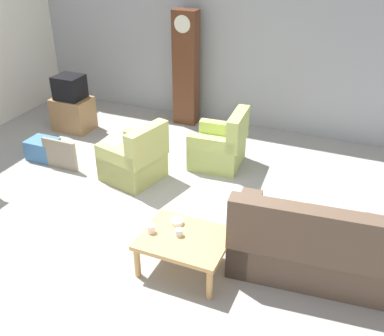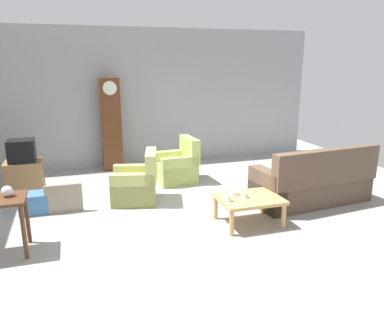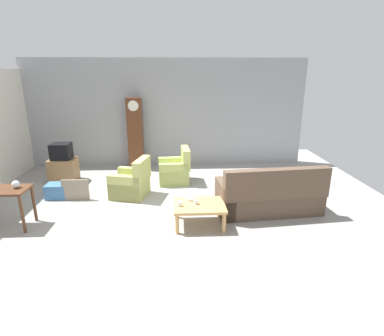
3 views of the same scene
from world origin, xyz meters
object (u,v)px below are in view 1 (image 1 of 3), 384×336
Objects in this scene: tv_stand_cabinet at (73,114)px; bowl_white_stacked at (177,222)px; tv_crt at (69,87)px; storage_box_blue at (43,149)px; cup_white_porcelain at (151,229)px; coffee_table_wood at (184,241)px; armchair_olive_near at (135,161)px; armchair_olive_far at (220,147)px; couch_floral at (329,251)px; cup_blue_rimmed at (179,232)px; grandfather_clock at (186,69)px; framed_picture_leaning at (60,154)px.

tv_stand_cabinet reaches higher than bowl_white_stacked.
tv_crt reaches higher than storage_box_blue.
coffee_table_wood is at bearing 10.21° from cup_white_porcelain.
cup_white_porcelain is (-0.37, -0.07, 0.11)m from coffee_table_wood.
armchair_olive_near is at bearing 134.48° from coffee_table_wood.
couch_floral is at bearing -45.13° from armchair_olive_far.
bowl_white_stacked is (-0.18, 0.19, 0.09)m from coffee_table_wood.
couch_floral is 3.14m from armchair_olive_near.
tv_crt reaches higher than cup_white_porcelain.
cup_blue_rimmed is at bearing -46.76° from armchair_olive_near.
storage_box_blue is (-4.69, 1.02, -0.19)m from couch_floral.
tv_crt is (0.00, 0.00, 0.51)m from tv_stand_cabinet.
cup_blue_rimmed is (-1.55, -0.47, 0.12)m from couch_floral.
coffee_table_wood is 0.12m from cup_blue_rimmed.
tv_crt is 5.40× the size of cup_blue_rimmed.
tv_stand_cabinet is 1.20m from storage_box_blue.
tv_crt is at bearing 142.78° from bowl_white_stacked.
armchair_olive_near is at bearing 133.24° from cup_blue_rimmed.
grandfather_clock is 3.93m from bowl_white_stacked.
grandfather_clock reaches higher than couch_floral.
coffee_table_wood is 4.19m from grandfather_clock.
armchair_olive_near reaches higher than framed_picture_leaning.
tv_crt reaches higher than armchair_olive_near.
coffee_table_wood is 2.00× the size of tv_crt.
tv_stand_cabinet reaches higher than coffee_table_wood.
bowl_white_stacked is (3.03, -1.31, 0.29)m from storage_box_blue.
cup_white_porcelain is (2.83, -1.57, 0.31)m from storage_box_blue.
cup_white_porcelain is at bearing -41.71° from tv_crt.
coffee_table_wood is 3.55m from storage_box_blue.
storage_box_blue is at bearing -161.27° from armchair_olive_far.
tv_crt is at bearing 101.44° from storage_box_blue.
grandfather_clock is 4.38× the size of tv_crt.
tv_stand_cabinet is at bearing 141.72° from cup_blue_rimmed.
cup_white_porcelain reaches higher than framed_picture_leaning.
tv_crt is at bearing 0.00° from tv_stand_cabinet.
framed_picture_leaning is at bearing -154.16° from armchair_olive_far.
coffee_table_wood is 1.60× the size of framed_picture_leaning.
tv_stand_cabinet reaches higher than storage_box_blue.
tv_stand_cabinet is at bearing -148.11° from grandfather_clock.
tv_crt is at bearing 118.23° from framed_picture_leaning.
armchair_olive_far reaches higher than storage_box_blue.
storage_box_blue is at bearing 160.90° from framed_picture_leaning.
bowl_white_stacked is (1.47, -3.60, -0.60)m from grandfather_clock.
framed_picture_leaning is (-2.26, -1.10, -0.06)m from armchair_olive_far.
grandfather_clock reaches higher than framed_picture_leaning.
cup_blue_rimmed is at bearing 176.46° from coffee_table_wood.
grandfather_clock is at bearing 131.03° from armchair_olive_far.
armchair_olive_near is 1.26m from framed_picture_leaning.
storage_box_blue is at bearing 156.58° from bowl_white_stacked.
couch_floral is at bearing -23.99° from tv_crt.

